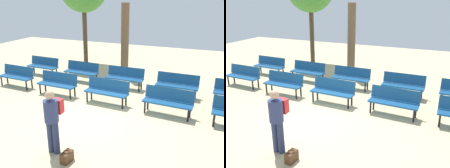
% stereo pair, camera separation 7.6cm
% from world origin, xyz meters
% --- Properties ---
extents(ground_plane, '(25.69, 25.69, 0.00)m').
position_xyz_m(ground_plane, '(0.00, 0.00, 0.00)').
color(ground_plane, '#CCB789').
extents(bench_r0_c0, '(1.62, 0.54, 0.87)m').
position_xyz_m(bench_r0_c0, '(-4.24, 1.74, 0.50)').
color(bench_r0_c0, navy).
rests_on(bench_r0_c0, ground_plane).
extents(bench_r0_c1, '(1.61, 0.51, 0.87)m').
position_xyz_m(bench_r0_c1, '(-2.07, 1.61, 0.50)').
color(bench_r0_c1, navy).
rests_on(bench_r0_c1, ground_plane).
extents(bench_r0_c2, '(1.62, 0.54, 0.87)m').
position_xyz_m(bench_r0_c2, '(0.04, 1.59, 0.50)').
color(bench_r0_c2, navy).
rests_on(bench_r0_c2, ground_plane).
extents(bench_r0_c3, '(1.62, 0.56, 0.87)m').
position_xyz_m(bench_r0_c3, '(2.23, 1.52, 0.50)').
color(bench_r0_c3, navy).
rests_on(bench_r0_c3, ground_plane).
extents(bench_r1_c0, '(1.62, 0.54, 0.87)m').
position_xyz_m(bench_r1_c0, '(-4.22, 3.51, 0.50)').
color(bench_r1_c0, navy).
rests_on(bench_r1_c0, ground_plane).
extents(bench_r1_c1, '(1.62, 0.55, 0.87)m').
position_xyz_m(bench_r1_c1, '(-2.03, 3.42, 0.50)').
color(bench_r1_c1, navy).
rests_on(bench_r1_c1, ground_plane).
extents(bench_r1_c2, '(1.60, 0.50, 0.87)m').
position_xyz_m(bench_r1_c2, '(0.07, 3.35, 0.50)').
color(bench_r1_c2, navy).
rests_on(bench_r1_c2, ground_plane).
extents(bench_r1_c3, '(1.61, 0.50, 0.87)m').
position_xyz_m(bench_r1_c3, '(2.23, 3.27, 0.50)').
color(bench_r1_c3, navy).
rests_on(bench_r1_c3, ground_plane).
extents(tree_1, '(0.37, 0.37, 3.40)m').
position_xyz_m(tree_1, '(-0.54, 4.94, 1.70)').
color(tree_1, brown).
rests_on(tree_1, ground_plane).
extents(visitor_with_backpack, '(0.34, 0.52, 1.65)m').
position_xyz_m(visitor_with_backpack, '(0.06, -1.66, 0.94)').
color(visitor_with_backpack, navy).
rests_on(visitor_with_backpack, ground_plane).
extents(handbag, '(0.20, 0.33, 0.29)m').
position_xyz_m(handbag, '(0.57, -1.90, 0.13)').
color(handbag, '#4C2D19').
rests_on(handbag, ground_plane).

